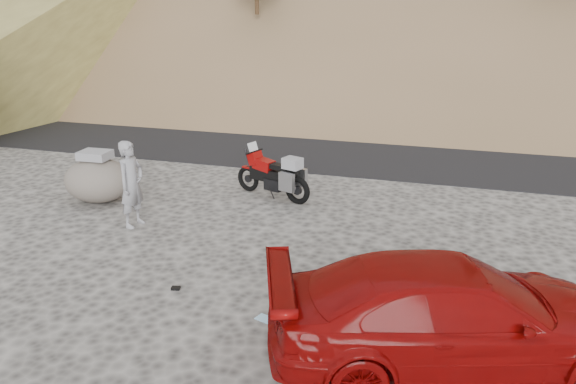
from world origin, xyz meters
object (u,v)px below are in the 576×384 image
at_px(red_car, 449,359).
at_px(boulder, 98,180).
at_px(man, 136,225).
at_px(motorcycle, 276,176).

distance_m(red_car, boulder, 9.63).
height_order(red_car, boulder, boulder).
bearing_deg(man, boulder, 63.39).
height_order(man, boulder, boulder).
bearing_deg(boulder, motorcycle, 19.51).
xyz_separation_m(red_car, boulder, (-8.60, 4.30, 0.56)).
relative_size(man, boulder, 1.02).
relative_size(motorcycle, boulder, 1.16).
bearing_deg(man, red_car, -106.69).
height_order(man, red_car, man).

